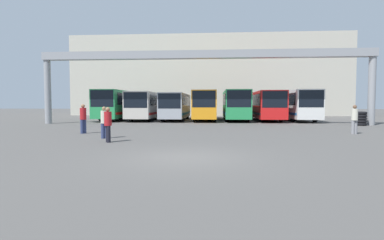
% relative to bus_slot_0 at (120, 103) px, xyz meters
% --- Properties ---
extents(ground_plane, '(200.00, 200.00, 0.00)m').
position_rel_bus_slot_0_xyz_m(ground_plane, '(10.06, -24.27, -1.91)').
color(ground_plane, '#514F4C').
extents(building_backdrop, '(44.23, 12.00, 12.74)m').
position_rel_bus_slot_0_xyz_m(building_backdrop, '(10.06, 18.01, 4.46)').
color(building_backdrop, '#B7B2A3').
rests_on(building_backdrop, ground).
extents(overhead_gantry, '(29.82, 0.80, 6.63)m').
position_rel_bus_slot_0_xyz_m(overhead_gantry, '(10.06, -7.46, 3.69)').
color(overhead_gantry, gray).
rests_on(overhead_gantry, ground).
extents(bus_slot_0, '(2.57, 11.57, 3.32)m').
position_rel_bus_slot_0_xyz_m(bus_slot_0, '(0.00, 0.00, 0.00)').
color(bus_slot_0, '#268C4C').
rests_on(bus_slot_0, ground).
extents(bus_slot_1, '(2.58, 11.20, 3.10)m').
position_rel_bus_slot_0_xyz_m(bus_slot_1, '(3.35, -0.19, -0.12)').
color(bus_slot_1, beige).
rests_on(bus_slot_1, ground).
extents(bus_slot_2, '(2.44, 10.33, 2.98)m').
position_rel_bus_slot_0_xyz_m(bus_slot_2, '(6.71, -0.62, -0.19)').
color(bus_slot_2, '#999EA5').
rests_on(bus_slot_2, ground).
extents(bus_slot_3, '(2.48, 11.75, 3.23)m').
position_rel_bus_slot_0_xyz_m(bus_slot_3, '(10.06, 0.09, -0.05)').
color(bus_slot_3, orange).
rests_on(bus_slot_3, ground).
extents(bus_slot_4, '(2.54, 10.03, 3.27)m').
position_rel_bus_slot_0_xyz_m(bus_slot_4, '(13.41, -0.77, -0.03)').
color(bus_slot_4, '#268C4C').
rests_on(bus_slot_4, ground).
extents(bus_slot_5, '(2.60, 10.86, 3.18)m').
position_rel_bus_slot_0_xyz_m(bus_slot_5, '(16.77, -0.36, -0.08)').
color(bus_slot_5, red).
rests_on(bus_slot_5, ground).
extents(bus_slot_6, '(2.53, 10.16, 3.26)m').
position_rel_bus_slot_0_xyz_m(bus_slot_6, '(20.12, -0.70, -0.04)').
color(bus_slot_6, silver).
rests_on(bus_slot_6, ground).
extents(pedestrian_near_left, '(0.38, 0.38, 1.85)m').
position_rel_bus_slot_0_xyz_m(pedestrian_near_left, '(2.85, -16.37, -0.93)').
color(pedestrian_near_left, navy).
rests_on(pedestrian_near_left, ground).
extents(pedestrian_mid_right, '(0.36, 0.36, 1.72)m').
position_rel_bus_slot_0_xyz_m(pedestrian_mid_right, '(5.15, -18.88, -1.00)').
color(pedestrian_mid_right, navy).
rests_on(pedestrian_mid_right, ground).
extents(pedestrian_mid_left, '(0.37, 0.37, 1.79)m').
position_rel_bus_slot_0_xyz_m(pedestrian_mid_left, '(19.67, -15.50, -0.96)').
color(pedestrian_mid_left, gray).
rests_on(pedestrian_mid_left, ground).
extents(pedestrian_near_right, '(0.35, 0.35, 1.71)m').
position_rel_bus_slot_0_xyz_m(pedestrian_near_right, '(5.94, -20.48, -1.01)').
color(pedestrian_near_right, black).
rests_on(pedestrian_near_right, ground).
extents(tire_stack, '(1.04, 1.04, 1.20)m').
position_rel_bus_slot_0_xyz_m(tire_stack, '(23.56, -7.94, -1.31)').
color(tire_stack, black).
rests_on(tire_stack, ground).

